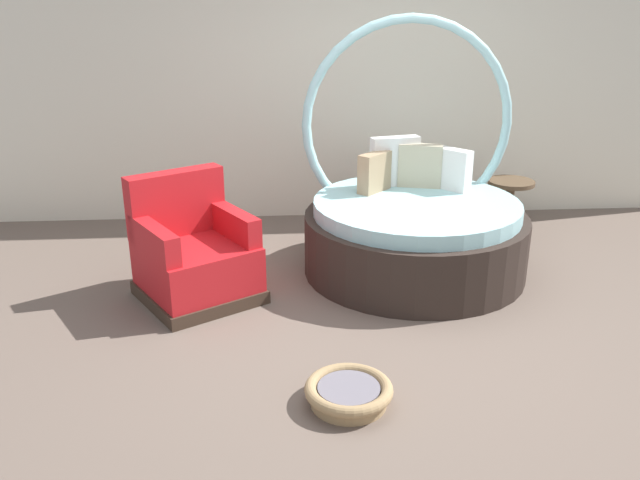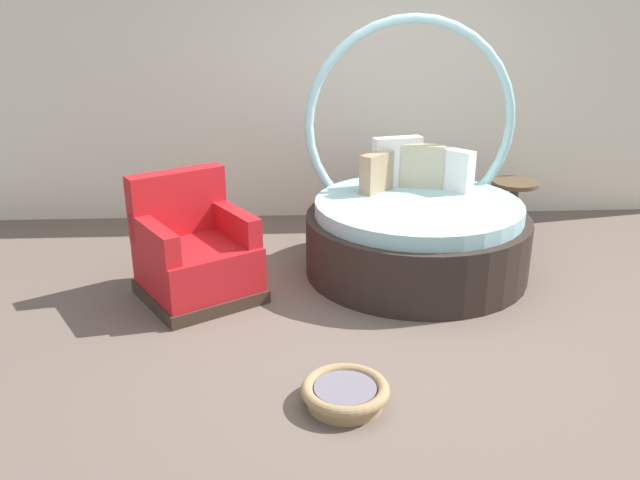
{
  "view_description": "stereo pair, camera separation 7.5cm",
  "coord_description": "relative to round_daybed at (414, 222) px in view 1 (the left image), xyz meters",
  "views": [
    {
      "loc": [
        -0.65,
        -4.13,
        2.22
      ],
      "look_at": [
        -0.34,
        0.26,
        0.55
      ],
      "focal_mm": 36.86,
      "sensor_mm": 36.0,
      "label": 1
    },
    {
      "loc": [
        -0.58,
        -4.14,
        2.22
      ],
      "look_at": [
        -0.34,
        0.26,
        0.55
      ],
      "focal_mm": 36.86,
      "sensor_mm": 36.0,
      "label": 2
    }
  ],
  "objects": [
    {
      "name": "ground_plane",
      "position": [
        -0.5,
        -0.98,
        -0.42
      ],
      "size": [
        8.0,
        8.0,
        0.02
      ],
      "primitive_type": "cube",
      "color": "#66564C"
    },
    {
      "name": "back_wall",
      "position": [
        -0.5,
        1.53,
        1.14
      ],
      "size": [
        8.0,
        0.12,
        3.11
      ],
      "primitive_type": "cube",
      "color": "silver",
      "rests_on": "ground_plane"
    },
    {
      "name": "round_daybed",
      "position": [
        0.0,
        0.0,
        0.0
      ],
      "size": [
        1.84,
        1.84,
        2.06
      ],
      "color": "#2D231E",
      "rests_on": "ground_plane"
    },
    {
      "name": "red_armchair",
      "position": [
        -1.78,
        -0.43,
        -0.08
      ],
      "size": [
        1.1,
        1.1,
        0.94
      ],
      "color": "#38281E",
      "rests_on": "ground_plane"
    },
    {
      "name": "pet_basket",
      "position": [
        -0.76,
        -1.94,
        -0.34
      ],
      "size": [
        0.51,
        0.51,
        0.13
      ],
      "color": "#9E7F56",
      "rests_on": "ground_plane"
    },
    {
      "name": "side_table",
      "position": [
        1.12,
        0.83,
        0.01
      ],
      "size": [
        0.44,
        0.44,
        0.52
      ],
      "color": "brown",
      "rests_on": "ground_plane"
    }
  ]
}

